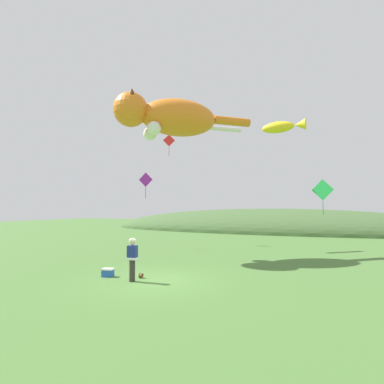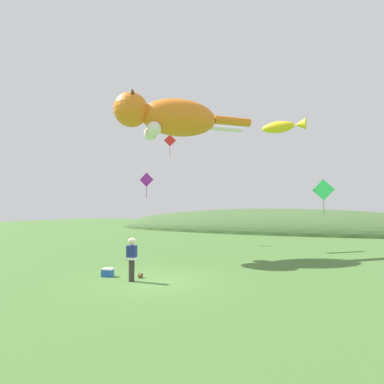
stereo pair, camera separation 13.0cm
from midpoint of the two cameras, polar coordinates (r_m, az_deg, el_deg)
name	(u,v)px [view 1 (the left image)]	position (r m, az deg, el deg)	size (l,w,h in m)	color
ground_plane	(154,281)	(13.18, -7.56, -16.38)	(120.00, 120.00, 0.00)	#477033
distant_hill_ridge	(271,230)	(42.49, 14.66, -7.11)	(48.37, 15.95, 5.97)	#426033
festival_attendant	(132,258)	(12.99, -11.59, -12.25)	(0.45, 0.31, 1.77)	#332D28
kite_spool	(141,276)	(13.69, -9.96, -15.41)	(0.13, 0.21, 0.21)	olive
picnic_cooler	(108,273)	(14.26, -15.99, -14.53)	(0.56, 0.44, 0.36)	blue
kite_giant_cat	(169,117)	(20.20, -4.66, 14.03)	(7.52, 6.80, 2.85)	orange
kite_fish_windsock	(283,127)	(17.18, 16.67, 11.84)	(2.33, 0.81, 0.71)	yellow
kite_tube_streamer	(224,129)	(24.56, 5.90, 11.88)	(2.44, 2.14, 0.44)	white
kite_diamond_green	(323,190)	(20.47, 23.46, 0.34)	(1.29, 0.39, 2.24)	green
kite_diamond_violet	(146,180)	(24.07, -8.96, 2.29)	(1.14, 0.22, 2.06)	purple
kite_diamond_red	(169,141)	(27.65, -4.53, 9.72)	(0.96, 0.57, 2.00)	red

